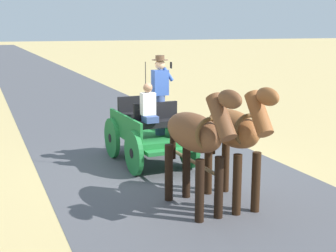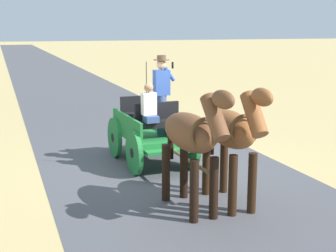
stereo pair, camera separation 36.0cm
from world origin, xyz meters
name	(u,v)px [view 2 (the right image)]	position (x,y,z in m)	size (l,w,h in m)	color
ground_plane	(163,166)	(0.00, 0.00, 0.00)	(200.00, 200.00, 0.00)	tan
road_surface	(163,166)	(0.00, 0.00, 0.00)	(5.36, 160.00, 0.01)	#4C4C51
horse_drawn_carriage	(152,129)	(0.15, -0.34, 0.82)	(1.49, 4.51, 2.50)	#1E7233
horse_near_side	(232,132)	(-0.34, 2.67, 1.32)	(0.58, 2.13, 2.21)	brown
horse_off_side	(192,136)	(0.41, 2.70, 1.32)	(0.69, 2.14, 2.21)	brown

